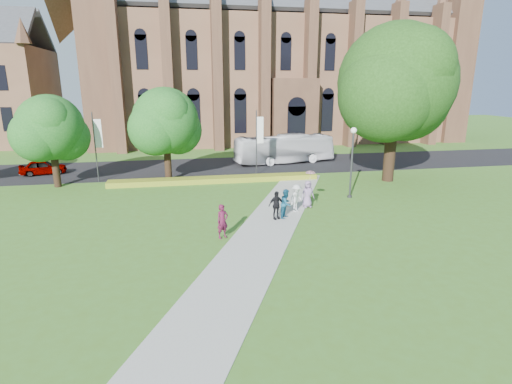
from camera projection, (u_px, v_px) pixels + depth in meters
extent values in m
plane|color=#446B20|center=(271.00, 235.00, 22.50)|extent=(160.00, 160.00, 0.00)
cube|color=black|center=(229.00, 166.00, 41.48)|extent=(160.00, 10.00, 0.02)
cube|color=#B2B2A8|center=(267.00, 229.00, 23.44)|extent=(15.58, 28.54, 0.04)
cube|color=#ABA722|center=(215.00, 180.00, 34.62)|extent=(18.00, 1.40, 0.45)
cube|color=brown|center=(278.00, 83.00, 60.03)|extent=(52.00, 16.00, 17.00)
cube|color=brown|center=(96.00, 65.00, 48.52)|extent=(3.50, 3.50, 21.00)
cube|color=brown|center=(456.00, 68.00, 57.20)|extent=(3.50, 3.50, 21.00)
cube|color=brown|center=(294.00, 114.00, 52.53)|extent=(6.00, 2.50, 9.00)
cylinder|color=#38383D|center=(351.00, 166.00, 29.37)|extent=(0.14, 0.14, 4.80)
sphere|color=white|center=(354.00, 130.00, 28.69)|extent=(0.44, 0.44, 0.44)
cylinder|color=#38383D|center=(350.00, 196.00, 29.98)|extent=(0.36, 0.36, 0.15)
cylinder|color=#332114|center=(391.00, 143.00, 34.39)|extent=(0.96, 0.96, 6.60)
sphere|color=#19390F|center=(396.00, 82.00, 33.06)|extent=(9.60, 9.60, 9.60)
cylinder|color=#332114|center=(55.00, 164.00, 32.63)|extent=(0.56, 0.56, 3.85)
sphere|color=#18511A|center=(50.00, 127.00, 31.86)|extent=(5.20, 5.20, 5.20)
cylinder|color=#332114|center=(168.00, 158.00, 34.66)|extent=(0.60, 0.60, 4.12)
sphere|color=#18511A|center=(165.00, 121.00, 33.83)|extent=(5.60, 5.60, 5.60)
cylinder|color=#38383D|center=(256.00, 143.00, 36.50)|extent=(0.10, 0.10, 6.00)
cube|color=white|center=(260.00, 130.00, 36.25)|extent=(0.60, 0.02, 2.40)
cylinder|color=#38383D|center=(95.00, 148.00, 34.02)|extent=(0.10, 0.10, 6.00)
cube|color=white|center=(98.00, 134.00, 33.77)|extent=(0.60, 0.02, 2.40)
imported|color=white|center=(284.00, 149.00, 42.83)|extent=(11.13, 4.38, 3.02)
imported|color=gray|center=(43.00, 167.00, 37.43)|extent=(4.26, 2.46, 1.37)
imported|color=#4F122C|center=(222.00, 221.00, 21.76)|extent=(0.83, 0.72, 1.90)
imported|color=navy|center=(286.00, 204.00, 25.07)|extent=(1.09, 1.14, 1.86)
imported|color=#B9B9B9|center=(296.00, 198.00, 26.32)|extent=(1.36, 1.28, 1.84)
imported|color=black|center=(276.00, 205.00, 24.85)|extent=(1.13, 0.72, 1.80)
imported|color=gray|center=(308.00, 194.00, 27.30)|extent=(0.95, 0.67, 1.84)
imported|color=#D99B99|center=(310.00, 176.00, 27.11)|extent=(0.72, 0.72, 0.59)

